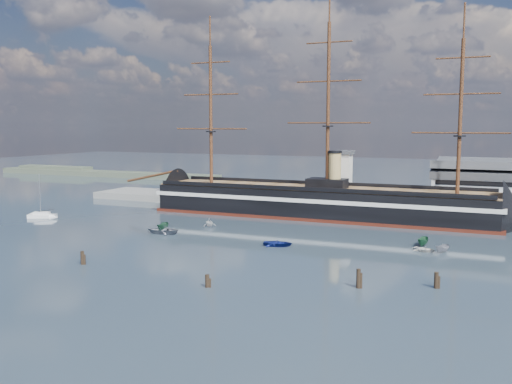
% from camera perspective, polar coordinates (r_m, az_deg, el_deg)
% --- Properties ---
extents(ground, '(600.00, 600.00, 0.00)m').
position_cam_1_polar(ground, '(131.91, 3.63, -3.80)').
color(ground, '#28343F').
rests_on(ground, ground).
extents(quay, '(180.00, 18.00, 2.00)m').
position_cam_1_polar(quay, '(163.28, 11.34, -1.89)').
color(quay, slate).
rests_on(quay, ground).
extents(quay_tower, '(5.00, 5.00, 15.00)m').
position_cam_1_polar(quay_tower, '(160.90, 8.75, 1.54)').
color(quay_tower, silver).
rests_on(quay_tower, ground).
extents(shoreline, '(120.00, 10.00, 4.00)m').
position_cam_1_polar(shoreline, '(285.25, -16.37, 1.89)').
color(shoreline, '#3F4C38').
rests_on(shoreline, ground).
extents(warship, '(112.92, 16.73, 53.94)m').
position_cam_1_polar(warship, '(150.45, 5.73, -0.96)').
color(warship, black).
rests_on(warship, ground).
extents(sailboat, '(7.39, 4.89, 11.47)m').
position_cam_1_polar(sailboat, '(158.21, -20.60, -2.19)').
color(sailboat, white).
rests_on(sailboat, ground).
extents(motorboat_a, '(6.12, 3.32, 2.32)m').
position_cam_1_polar(motorboat_a, '(131.73, -9.29, -3.89)').
color(motorboat_a, '#1E4931').
rests_on(motorboat_a, ground).
extents(motorboat_b, '(2.13, 3.84, 1.69)m').
position_cam_1_polar(motorboat_b, '(114.19, 2.21, -5.44)').
color(motorboat_b, navy).
rests_on(motorboat_b, ground).
extents(motorboat_c, '(5.17, 3.53, 1.94)m').
position_cam_1_polar(motorboat_c, '(113.76, 18.13, -5.81)').
color(motorboat_c, gray).
rests_on(motorboat_c, ground).
extents(motorboat_d, '(5.53, 5.85, 2.06)m').
position_cam_1_polar(motorboat_d, '(136.62, -4.68, -3.44)').
color(motorboat_d, silver).
rests_on(motorboat_d, ground).
extents(motorboat_e, '(1.96, 2.91, 1.26)m').
position_cam_1_polar(motorboat_e, '(113.94, 16.47, -5.74)').
color(motorboat_e, silver).
rests_on(motorboat_e, ground).
extents(motorboat_f, '(5.60, 2.43, 2.18)m').
position_cam_1_polar(motorboat_f, '(118.78, 16.35, -5.23)').
color(motorboat_f, '#1C4E2E').
rests_on(motorboat_f, ground).
extents(motorboat_g, '(2.10, 4.66, 2.12)m').
position_cam_1_polar(motorboat_g, '(129.17, -9.41, -4.10)').
color(motorboat_g, gray).
rests_on(motorboat_g, ground).
extents(piling_near_left, '(0.64, 0.64, 3.05)m').
position_cam_1_polar(piling_near_left, '(103.93, -16.95, -6.94)').
color(piling_near_left, black).
rests_on(piling_near_left, ground).
extents(piling_near_mid, '(0.64, 0.64, 2.65)m').
position_cam_1_polar(piling_near_mid, '(86.24, -4.90, -9.48)').
color(piling_near_mid, black).
rests_on(piling_near_mid, ground).
extents(piling_near_right, '(0.64, 0.64, 3.60)m').
position_cam_1_polar(piling_near_right, '(86.87, 10.19, -9.44)').
color(piling_near_right, black).
rests_on(piling_near_right, ground).
extents(piling_far_right, '(0.64, 0.64, 3.14)m').
position_cam_1_polar(piling_far_right, '(89.52, 17.55, -9.16)').
color(piling_far_right, black).
rests_on(piling_far_right, ground).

